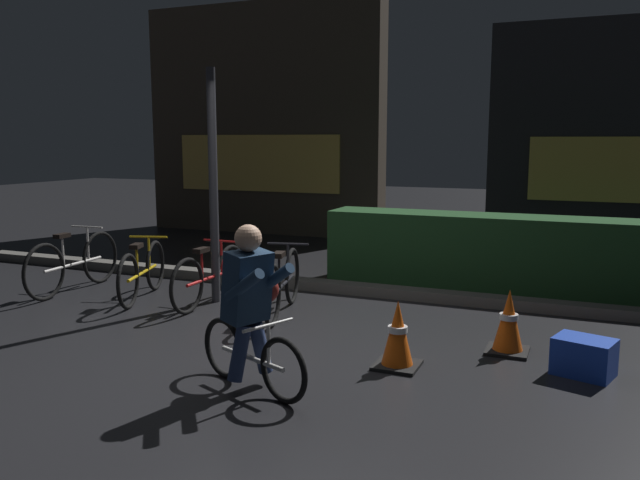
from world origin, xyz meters
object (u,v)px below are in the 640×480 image
(parked_bike_center_right, at_px, (283,284))
(traffic_cone_far, at_px, (509,322))
(parked_bike_leftmost, at_px, (74,263))
(blue_crate, at_px, (584,357))
(street_post, at_px, (213,188))
(traffic_cone_near, at_px, (398,335))
(parked_bike_center_left, at_px, (210,276))
(cyclist, at_px, (252,307))
(parked_bike_left_mid, at_px, (142,272))

(parked_bike_center_right, bearing_deg, traffic_cone_far, -112.14)
(parked_bike_leftmost, height_order, blue_crate, parked_bike_leftmost)
(street_post, bearing_deg, blue_crate, -12.83)
(parked_bike_center_right, bearing_deg, traffic_cone_near, -138.18)
(parked_bike_center_right, distance_m, blue_crate, 3.08)
(parked_bike_center_left, height_order, traffic_cone_far, parked_bike_center_left)
(parked_bike_center_left, bearing_deg, traffic_cone_near, -114.85)
(parked_bike_center_left, distance_m, traffic_cone_far, 3.35)
(parked_bike_leftmost, relative_size, cyclist, 1.35)
(parked_bike_center_right, distance_m, traffic_cone_near, 1.93)
(traffic_cone_near, bearing_deg, parked_bike_center_right, 145.09)
(cyclist, bearing_deg, parked_bike_center_left, 151.68)
(street_post, xyz_separation_m, blue_crate, (3.95, -0.90, -1.17))
(parked_bike_center_left, distance_m, parked_bike_center_right, 0.95)
(parked_bike_center_right, height_order, cyclist, cyclist)
(parked_bike_left_mid, distance_m, cyclist, 3.20)
(traffic_cone_far, distance_m, blue_crate, 0.72)
(street_post, bearing_deg, parked_bike_center_right, -11.63)
(street_post, bearing_deg, parked_bike_center_left, -86.84)
(parked_bike_left_mid, relative_size, traffic_cone_far, 2.60)
(traffic_cone_near, xyz_separation_m, traffic_cone_far, (0.79, 0.73, 0.00))
(street_post, xyz_separation_m, parked_bike_left_mid, (-0.86, -0.22, -0.99))
(street_post, height_order, parked_bike_leftmost, street_post)
(parked_bike_leftmost, xyz_separation_m, blue_crate, (5.84, -0.67, -0.20))
(parked_bike_center_right, distance_m, cyclist, 2.10)
(parked_bike_center_right, bearing_deg, parked_bike_leftmost, 77.37)
(parked_bike_left_mid, xyz_separation_m, parked_bike_center_right, (1.82, 0.02, 0.01))
(parked_bike_center_left, relative_size, traffic_cone_near, 2.71)
(traffic_cone_near, distance_m, traffic_cone_far, 1.08)
(traffic_cone_far, bearing_deg, traffic_cone_near, -137.25)
(blue_crate, distance_m, cyclist, 2.66)
(blue_crate, relative_size, cyclist, 0.35)
(parked_bike_left_mid, distance_m, traffic_cone_near, 3.57)
(parked_bike_leftmost, bearing_deg, traffic_cone_near, -107.63)
(parked_bike_left_mid, height_order, blue_crate, parked_bike_left_mid)
(parked_bike_center_right, bearing_deg, cyclist, -173.52)
(street_post, height_order, parked_bike_center_right, street_post)
(parked_bike_left_mid, height_order, traffic_cone_far, parked_bike_left_mid)
(parked_bike_left_mid, xyz_separation_m, traffic_cone_far, (4.19, -0.35, -0.05))
(street_post, relative_size, cyclist, 2.12)
(cyclist, bearing_deg, traffic_cone_near, 66.63)
(traffic_cone_near, height_order, cyclist, cyclist)
(cyclist, bearing_deg, parked_bike_leftmost, 173.97)
(parked_bike_left_mid, distance_m, parked_bike_center_right, 1.82)
(street_post, distance_m, cyclist, 2.80)
(street_post, xyz_separation_m, traffic_cone_far, (3.33, -0.57, -1.05))
(street_post, xyz_separation_m, parked_bike_center_left, (0.01, -0.13, -1.00))
(parked_bike_center_left, bearing_deg, traffic_cone_far, -97.53)
(parked_bike_center_left, bearing_deg, parked_bike_left_mid, 95.52)
(street_post, xyz_separation_m, parked_bike_center_right, (0.96, -0.20, -0.98))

